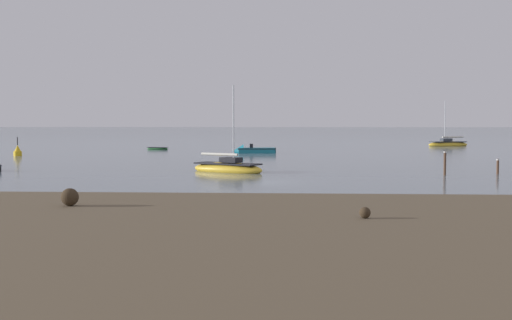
# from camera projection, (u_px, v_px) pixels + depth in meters

# --- Properties ---
(ground_plane) EXTENTS (800.00, 800.00, 0.00)m
(ground_plane) POSITION_uv_depth(u_px,v_px,m) (257.00, 182.00, 43.13)
(ground_plane) COLOR slate
(tidal_rock_left) EXTENTS (0.80, 0.80, 0.80)m
(tidal_rock_left) POSITION_uv_depth(u_px,v_px,m) (70.00, 197.00, 30.00)
(tidal_rock_left) COLOR #372A1C
(tidal_rock_left) RESTS_ON mudflat_shore
(tidal_rock_right) EXTENTS (0.45, 0.45, 0.45)m
(tidal_rock_right) POSITION_uv_depth(u_px,v_px,m) (365.00, 213.00, 26.18)
(tidal_rock_right) COLOR #372A1C
(tidal_rock_right) RESTS_ON mudflat_shore
(motorboat_moored_0) EXTENTS (5.42, 2.25, 1.81)m
(motorboat_moored_0) POSITION_uv_depth(u_px,v_px,m) (250.00, 151.00, 82.11)
(motorboat_moored_0) COLOR #197084
(motorboat_moored_0) RESTS_ON ground
(sailboat_moored_1) EXTENTS (6.36, 4.76, 6.97)m
(sailboat_moored_1) POSITION_uv_depth(u_px,v_px,m) (228.00, 168.00, 51.77)
(sailboat_moored_1) COLOR gold
(sailboat_moored_1) RESTS_ON ground
(rowboat_moored_2) EXTENTS (3.16, 1.50, 0.48)m
(rowboat_moored_2) POSITION_uv_depth(u_px,v_px,m) (158.00, 149.00, 92.57)
(rowboat_moored_2) COLOR #23602D
(rowboat_moored_2) RESTS_ON ground
(sailboat_moored_2) EXTENTS (6.92, 3.98, 7.41)m
(sailboat_moored_2) POSITION_uv_depth(u_px,v_px,m) (448.00, 144.00, 105.33)
(sailboat_moored_2) COLOR gold
(sailboat_moored_2) RESTS_ON ground
(channel_buoy) EXTENTS (0.90, 0.90, 2.30)m
(channel_buoy) POSITION_uv_depth(u_px,v_px,m) (18.00, 152.00, 75.49)
(channel_buoy) COLOR gold
(channel_buoy) RESTS_ON ground
(mooring_post_left) EXTENTS (0.22, 0.22, 1.95)m
(mooring_post_left) POSITION_uv_depth(u_px,v_px,m) (445.00, 164.00, 48.42)
(mooring_post_left) COLOR #4B3323
(mooring_post_left) RESTS_ON ground
(mooring_post_right) EXTENTS (0.22, 0.22, 1.26)m
(mooring_post_right) POSITION_uv_depth(u_px,v_px,m) (498.00, 167.00, 49.43)
(mooring_post_right) COLOR #4E3323
(mooring_post_right) RESTS_ON ground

